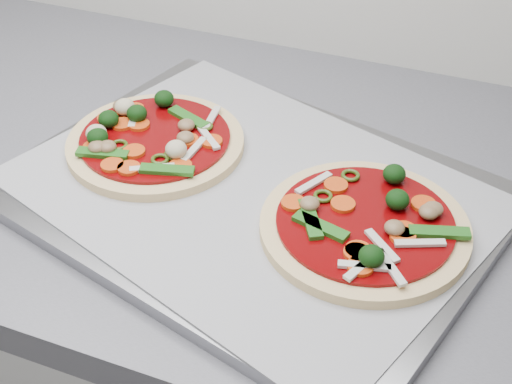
% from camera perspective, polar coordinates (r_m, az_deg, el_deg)
% --- Properties ---
extents(countertop, '(3.60, 0.60, 0.04)m').
position_cam_1_polar(countertop, '(0.82, 1.43, 0.39)').
color(countertop, slate).
rests_on(countertop, base_cabinet).
extents(baking_tray, '(0.58, 0.49, 0.02)m').
position_cam_1_polar(baking_tray, '(0.76, -0.44, -0.35)').
color(baking_tray, gray).
rests_on(baking_tray, countertop).
extents(parchment, '(0.57, 0.49, 0.00)m').
position_cam_1_polar(parchment, '(0.76, -0.45, 0.18)').
color(parchment, '#9F9FA4').
rests_on(parchment, baking_tray).
extents(pizza_left, '(0.22, 0.22, 0.03)m').
position_cam_1_polar(pizza_left, '(0.82, -8.34, 4.18)').
color(pizza_left, '#F1D491').
rests_on(pizza_left, parchment).
extents(pizza_right, '(0.29, 0.29, 0.04)m').
position_cam_1_polar(pizza_right, '(0.71, 8.81, -2.62)').
color(pizza_right, '#F1D491').
rests_on(pizza_right, parchment).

